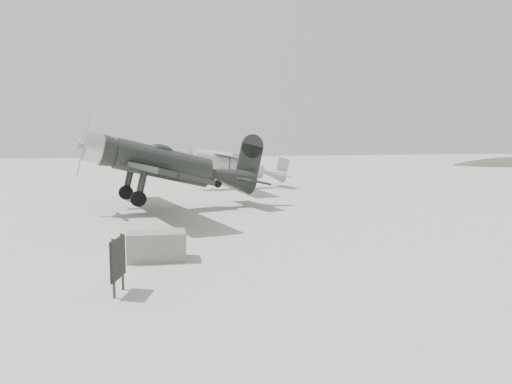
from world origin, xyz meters
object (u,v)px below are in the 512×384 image
lowwing_monoplane (171,166)px  highwing_monoplane (234,162)px  equipment_block (157,246)px  sign_board (118,259)px

lowwing_monoplane → highwing_monoplane: bearing=50.4°
lowwing_monoplane → equipment_block: lowwing_monoplane is taller
lowwing_monoplane → highwing_monoplane: size_ratio=1.22×
equipment_block → sign_board: size_ratio=1.24×
lowwing_monoplane → highwing_monoplane: lowwing_monoplane is taller
lowwing_monoplane → equipment_block: (-1.44, -10.74, -1.88)m
equipment_block → sign_board: 3.45m
lowwing_monoplane → equipment_block: 11.00m
equipment_block → sign_board: bearing=-109.1°
lowwing_monoplane → sign_board: (-2.56, -13.98, -1.46)m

